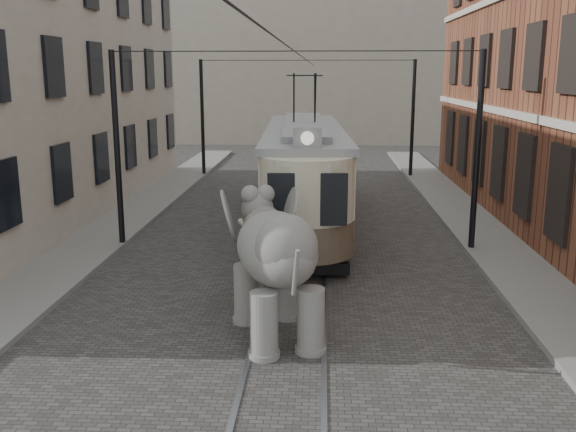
{
  "coord_description": "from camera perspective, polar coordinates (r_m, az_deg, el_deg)",
  "views": [
    {
      "loc": [
        0.65,
        -13.05,
        5.34
      ],
      "look_at": [
        -0.14,
        1.33,
        2.1
      ],
      "focal_mm": 39.84,
      "sensor_mm": 36.0,
      "label": 1
    }
  ],
  "objects": [
    {
      "name": "distant_block",
      "position": [
        53.08,
        2.5,
        14.46
      ],
      "size": [
        28.0,
        10.0,
        14.0
      ],
      "primitive_type": "cube",
      "color": "gray",
      "rests_on": "ground"
    },
    {
      "name": "catenary",
      "position": [
        18.22,
        0.44,
        5.3
      ],
      "size": [
        11.0,
        30.2,
        6.0
      ],
      "primitive_type": null,
      "color": "black",
      "rests_on": "ground"
    },
    {
      "name": "ground",
      "position": [
        14.11,
        0.27,
        -9.55
      ],
      "size": [
        120.0,
        120.0,
        0.0
      ],
      "primitive_type": "plane",
      "color": "#43403D"
    },
    {
      "name": "stucco_building",
      "position": [
        25.83,
        -24.14,
        10.84
      ],
      "size": [
        7.0,
        24.0,
        10.0
      ],
      "primitive_type": "cube",
      "color": "gray",
      "rests_on": "ground"
    },
    {
      "name": "elephant",
      "position": [
        12.99,
        -1.03,
        -4.76
      ],
      "size": [
        3.9,
        5.3,
        2.9
      ],
      "primitive_type": null,
      "rotation": [
        0.0,
        0.0,
        0.3
      ],
      "color": "slate",
      "rests_on": "ground"
    },
    {
      "name": "tram",
      "position": [
        22.93,
        1.45,
        5.93
      ],
      "size": [
        3.3,
        13.45,
        5.3
      ],
      "primitive_type": null,
      "rotation": [
        0.0,
        0.0,
        0.04
      ],
      "color": "beige",
      "rests_on": "ground"
    },
    {
      "name": "sidewalk_left",
      "position": [
        15.78,
        -24.28,
        -7.98
      ],
      "size": [
        2.0,
        60.0,
        0.15
      ],
      "primitive_type": "cube",
      "color": "slate",
      "rests_on": "ground"
    },
    {
      "name": "tram_rails",
      "position": [
        14.11,
        0.27,
        -9.51
      ],
      "size": [
        1.54,
        80.0,
        0.02
      ],
      "primitive_type": null,
      "color": "slate",
      "rests_on": "ground"
    },
    {
      "name": "sidewalk_right",
      "position": [
        15.05,
        24.03,
        -8.95
      ],
      "size": [
        2.0,
        60.0,
        0.15
      ],
      "primitive_type": "cube",
      "color": "slate",
      "rests_on": "ground"
    }
  ]
}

